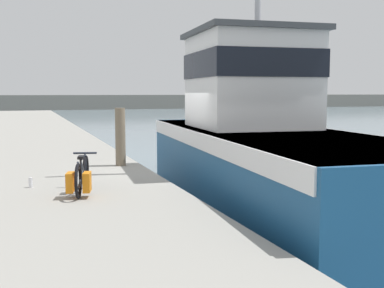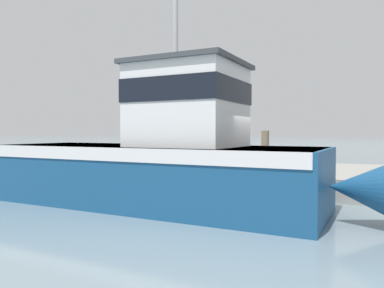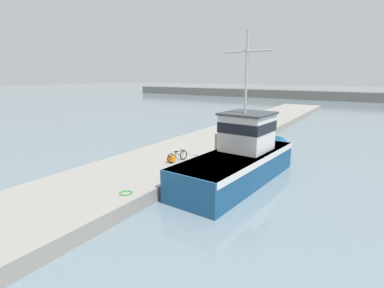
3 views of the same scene
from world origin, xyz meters
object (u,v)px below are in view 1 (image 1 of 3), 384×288
(fishing_boat_main, at_px, (260,142))
(water_bottle_on_curb, at_px, (31,182))
(bicycle_touring, at_px, (81,177))
(mooring_post, at_px, (120,137))

(fishing_boat_main, height_order, water_bottle_on_curb, fishing_boat_main)
(fishing_boat_main, height_order, bicycle_touring, fishing_boat_main)
(bicycle_touring, bearing_deg, fishing_boat_main, 27.45)
(fishing_boat_main, relative_size, bicycle_touring, 7.00)
(fishing_boat_main, bearing_deg, water_bottle_on_curb, -174.91)
(mooring_post, bearing_deg, water_bottle_on_curb, -134.77)
(bicycle_touring, bearing_deg, water_bottle_on_curb, 146.26)
(bicycle_touring, relative_size, water_bottle_on_curb, 8.36)
(fishing_boat_main, xyz_separation_m, mooring_post, (-2.73, 2.14, 0.01))
(bicycle_touring, xyz_separation_m, mooring_post, (1.32, 3.11, 0.40))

